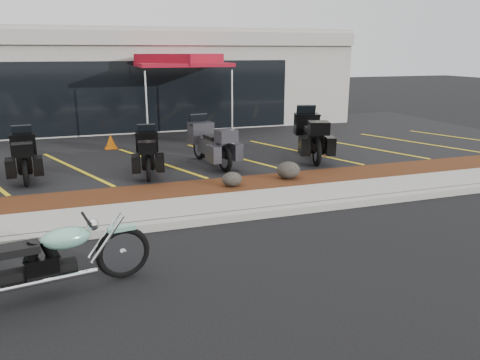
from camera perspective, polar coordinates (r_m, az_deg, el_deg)
name	(u,v)px	position (r m, az deg, el deg)	size (l,w,h in m)	color
ground	(211,242)	(8.05, -3.55, -7.56)	(90.00, 90.00, 0.00)	black
curb	(198,220)	(8.84, -5.11, -4.93)	(24.00, 0.25, 0.15)	gray
sidewalk	(190,209)	(9.48, -6.12, -3.53)	(24.00, 1.20, 0.15)	gray
mulch_bed	(178,192)	(10.60, -7.56, -1.49)	(24.00, 1.20, 0.16)	#35180C
upper_lot	(145,147)	(15.79, -11.46, 3.93)	(26.00, 9.60, 0.15)	black
dealership_building	(124,78)	(21.75, -13.99, 12.01)	(18.00, 8.16, 4.00)	gray
boulder_mid	(232,179)	(10.66, -1.00, 0.11)	(0.47, 0.39, 0.33)	black
boulder_right	(288,170)	(11.35, 5.90, 1.21)	(0.59, 0.49, 0.41)	black
hero_cruiser	(123,245)	(6.85, -14.12, -7.70)	(2.88, 0.73, 1.01)	#72B19A
touring_black_front	(24,149)	(13.08, -24.85, 3.50)	(2.08, 0.80, 1.21)	black
touring_black_mid	(147,146)	(12.59, -11.25, 4.11)	(2.01, 0.77, 1.17)	black
touring_grey	(199,137)	(13.30, -5.03, 5.26)	(2.25, 0.86, 1.31)	#2D2C31
touring_black_rear	(306,129)	(14.38, 7.99, 6.21)	(2.47, 0.94, 1.44)	black
traffic_cone	(111,142)	(15.41, -15.48, 4.54)	(0.37, 0.37, 0.45)	#D35C07
popup_canopy	(180,62)	(17.18, -7.29, 14.13)	(3.23, 3.23, 2.90)	silver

